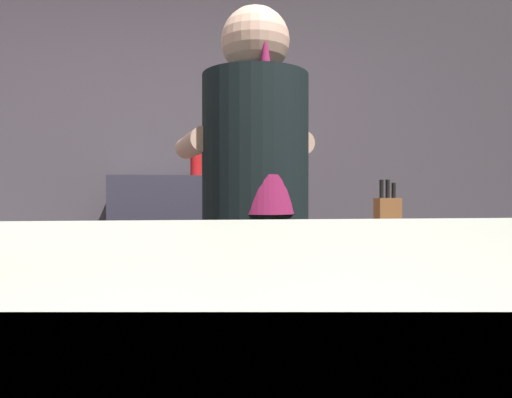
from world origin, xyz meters
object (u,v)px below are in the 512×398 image
object	(u,v)px
bartender	(256,230)
chefs_knife	(311,246)
knife_block	(387,219)
bottle_vinegar	(196,162)
bottle_soy	(206,162)
mixing_bowl	(164,240)

from	to	relation	value
bartender	chefs_knife	size ratio (longest dim) A/B	7.09
knife_block	bottle_vinegar	bearing A→B (deg)	127.76
chefs_knife	bottle_vinegar	bearing A→B (deg)	101.87
bartender	bottle_soy	size ratio (longest dim) A/B	6.79
knife_block	bottle_soy	world-z (taller)	bottle_soy
bottle_soy	knife_block	bearing A→B (deg)	-56.17
bottle_vinegar	chefs_knife	bearing A→B (deg)	-68.14
bartender	bottle_vinegar	xyz separation A→B (m)	(-0.20, 1.60, 0.32)
mixing_bowl	knife_block	bearing A→B (deg)	0.35
chefs_knife	bottle_soy	bearing A→B (deg)	98.08
bottle_soy	bottle_vinegar	bearing A→B (deg)	-131.68
bartender	bottle_vinegar	distance (m)	1.64
bottle_soy	bartender	bearing A→B (deg)	-85.41
bartender	bottle_vinegar	size ratio (longest dim) A/B	7.25
mixing_bowl	chefs_knife	distance (m)	0.61
mixing_bowl	bottle_soy	distance (m)	1.26
knife_block	bottle_soy	bearing A→B (deg)	123.83
bottle_soy	bottle_vinegar	world-z (taller)	bottle_soy
bartender	mixing_bowl	xyz separation A→B (m)	(-0.33, 0.50, -0.08)
knife_block	mixing_bowl	distance (m)	0.98
knife_block	chefs_knife	size ratio (longest dim) A/B	1.18
knife_block	chefs_knife	xyz separation A→B (m)	(-0.37, -0.10, -0.10)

